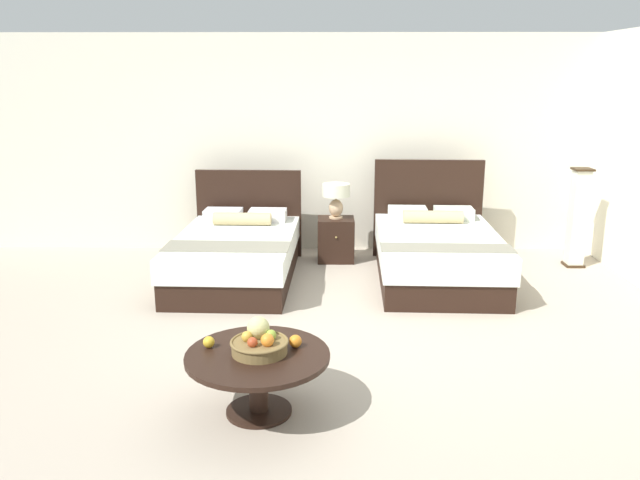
# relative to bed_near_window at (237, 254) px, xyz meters

# --- Properties ---
(ground_plane) EXTENTS (10.36, 9.55, 0.02)m
(ground_plane) POSITION_rel_bed_near_window_xyz_m (1.13, -1.60, -0.31)
(ground_plane) COLOR #AFA18F
(wall_back) EXTENTS (10.36, 0.12, 2.77)m
(wall_back) POSITION_rel_bed_near_window_xyz_m (1.13, 1.38, 1.09)
(wall_back) COLOR silver
(wall_back) RESTS_ON ground
(bed_near_window) EXTENTS (1.39, 2.16, 1.11)m
(bed_near_window) POSITION_rel_bed_near_window_xyz_m (0.00, 0.00, 0.00)
(bed_near_window) COLOR black
(bed_near_window) RESTS_ON ground
(bed_near_corner) EXTENTS (1.42, 2.12, 1.24)m
(bed_near_corner) POSITION_rel_bed_near_window_xyz_m (2.27, 0.00, 0.02)
(bed_near_corner) COLOR black
(bed_near_corner) RESTS_ON ground
(nightstand) EXTENTS (0.45, 0.42, 0.54)m
(nightstand) POSITION_rel_bed_near_window_xyz_m (1.14, 0.75, -0.03)
(nightstand) COLOR black
(nightstand) RESTS_ON ground
(table_lamp) EXTENTS (0.34, 0.34, 0.43)m
(table_lamp) POSITION_rel_bed_near_window_xyz_m (1.14, 0.77, 0.53)
(table_lamp) COLOR tan
(table_lamp) RESTS_ON nightstand
(coffee_table) EXTENTS (0.99, 0.99, 0.44)m
(coffee_table) POSITION_rel_bed_near_window_xyz_m (0.54, -2.97, 0.05)
(coffee_table) COLOR black
(coffee_table) RESTS_ON ground
(fruit_bowl) EXTENTS (0.40, 0.40, 0.23)m
(fruit_bowl) POSITION_rel_bed_near_window_xyz_m (0.56, -2.95, 0.22)
(fruit_bowl) COLOR brown
(fruit_bowl) RESTS_ON coffee_table
(loose_apple) EXTENTS (0.08, 0.08, 0.08)m
(loose_apple) POSITION_rel_bed_near_window_xyz_m (0.20, -2.88, 0.19)
(loose_apple) COLOR gold
(loose_apple) RESTS_ON coffee_table
(loose_orange) EXTENTS (0.09, 0.09, 0.09)m
(loose_orange) POSITION_rel_bed_near_window_xyz_m (0.80, -2.87, 0.19)
(loose_orange) COLOR orange
(loose_orange) RESTS_ON coffee_table
(floor_lamp_corner) EXTENTS (0.22, 0.22, 1.20)m
(floor_lamp_corner) POSITION_rel_bed_near_window_xyz_m (4.04, 0.53, 0.30)
(floor_lamp_corner) COLOR #372615
(floor_lamp_corner) RESTS_ON ground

